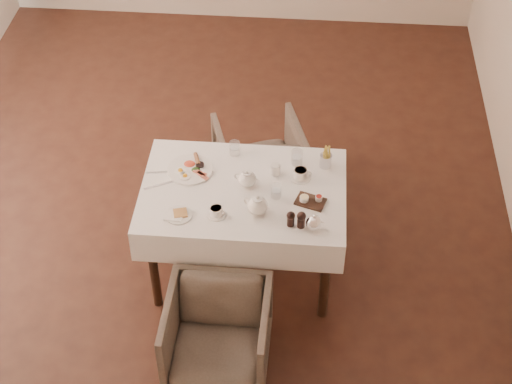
{
  "coord_description": "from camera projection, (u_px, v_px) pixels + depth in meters",
  "views": [
    {
      "loc": [
        0.73,
        -4.37,
        4.09
      ],
      "look_at": [
        0.44,
        -0.91,
        0.82
      ],
      "focal_mm": 55.0,
      "sensor_mm": 36.0,
      "label": 1
    }
  ],
  "objects": [
    {
      "name": "silver_pot",
      "position": [
        314.0,
        222.0,
        4.59
      ],
      "size": [
        0.12,
        0.11,
        0.12
      ],
      "primitive_type": null,
      "rotation": [
        0.0,
        0.0,
        -0.13
      ],
      "color": "white",
      "rests_on": "table"
    },
    {
      "name": "teacup_near",
      "position": [
        216.0,
        212.0,
        4.7
      ],
      "size": [
        0.12,
        0.12,
        0.06
      ],
      "rotation": [
        0.0,
        0.0,
        -0.31
      ],
      "color": "white",
      "rests_on": "table"
    },
    {
      "name": "cutlery_fork",
      "position": [
        161.0,
        172.0,
        4.99
      ],
      "size": [
        0.19,
        0.04,
        0.0
      ],
      "primitive_type": "cube",
      "rotation": [
        0.0,
        0.0,
        1.72
      ],
      "color": "silver",
      "rests_on": "table"
    },
    {
      "name": "glass_mid",
      "position": [
        276.0,
        191.0,
        4.8
      ],
      "size": [
        0.08,
        0.08,
        0.09
      ],
      "primitive_type": "cylinder",
      "rotation": [
        0.0,
        0.0,
        -0.33
      ],
      "color": "silver",
      "rests_on": "table"
    },
    {
      "name": "pepper_mill_right",
      "position": [
        301.0,
        220.0,
        4.6
      ],
      "size": [
        0.07,
        0.07,
        0.11
      ],
      "primitive_type": null,
      "rotation": [
        0.0,
        0.0,
        0.38
      ],
      "color": "black",
      "rests_on": "table"
    },
    {
      "name": "fries_cup",
      "position": [
        326.0,
        158.0,
        4.99
      ],
      "size": [
        0.08,
        0.08,
        0.16
      ],
      "rotation": [
        0.0,
        0.0,
        0.0
      ],
      "color": "silver",
      "rests_on": "table"
    },
    {
      "name": "side_plate",
      "position": [
        178.0,
        215.0,
        4.7
      ],
      "size": [
        0.17,
        0.16,
        0.02
      ],
      "rotation": [
        0.0,
        0.0,
        0.05
      ],
      "color": "white",
      "rests_on": "table"
    },
    {
      "name": "teacup_far",
      "position": [
        300.0,
        174.0,
        4.94
      ],
      "size": [
        0.14,
        0.14,
        0.07
      ],
      "rotation": [
        0.0,
        0.0,
        -0.06
      ],
      "color": "white",
      "rests_on": "table"
    },
    {
      "name": "creamer",
      "position": [
        275.0,
        169.0,
        4.96
      ],
      "size": [
        0.08,
        0.08,
        0.07
      ],
      "primitive_type": "cylinder",
      "rotation": [
        0.0,
        0.0,
        -0.29
      ],
      "color": "white",
      "rests_on": "table"
    },
    {
      "name": "armchair_far",
      "position": [
        260.0,
        160.0,
        5.8
      ],
      "size": [
        0.78,
        0.79,
        0.57
      ],
      "primitive_type": "imported",
      "rotation": [
        0.0,
        0.0,
        3.45
      ],
      "color": "#473B34",
      "rests_on": "ground"
    },
    {
      "name": "pepper_mill_left",
      "position": [
        291.0,
        219.0,
        4.62
      ],
      "size": [
        0.06,
        0.06,
        0.1
      ],
      "primitive_type": null,
      "rotation": [
        0.0,
        0.0,
        0.28
      ],
      "color": "black",
      "rests_on": "table"
    },
    {
      "name": "teapot_centre",
      "position": [
        247.0,
        178.0,
        4.86
      ],
      "size": [
        0.18,
        0.15,
        0.13
      ],
      "primitive_type": null,
      "rotation": [
        0.0,
        0.0,
        -0.2
      ],
      "color": "white",
      "rests_on": "table"
    },
    {
      "name": "glass_right",
      "position": [
        297.0,
        157.0,
        5.02
      ],
      "size": [
        0.09,
        0.09,
        0.1
      ],
      "primitive_type": "cylinder",
      "rotation": [
        0.0,
        0.0,
        -0.35
      ],
      "color": "silver",
      "rests_on": "table"
    },
    {
      "name": "armchair_near",
      "position": [
        218.0,
        335.0,
        4.64
      ],
      "size": [
        0.61,
        0.63,
        0.57
      ],
      "primitive_type": "imported",
      "rotation": [
        0.0,
        0.0,
        -0.02
      ],
      "color": "#473B34",
      "rests_on": "ground"
    },
    {
      "name": "table",
      "position": [
        243.0,
        203.0,
        4.96
      ],
      "size": [
        1.28,
        0.88,
        0.75
      ],
      "color": "black",
      "rests_on": "ground"
    },
    {
      "name": "condiment_board",
      "position": [
        310.0,
        201.0,
        4.78
      ],
      "size": [
        0.21,
        0.17,
        0.05
      ],
      "rotation": [
        0.0,
        0.0,
        -0.32
      ],
      "color": "black",
      "rests_on": "table"
    },
    {
      "name": "glass_left",
      "position": [
        235.0,
        148.0,
        5.09
      ],
      "size": [
        0.09,
        0.09,
        0.1
      ],
      "primitive_type": "cylinder",
      "rotation": [
        0.0,
        0.0,
        -0.3
      ],
      "color": "silver",
      "rests_on": "table"
    },
    {
      "name": "breakfast_plate",
      "position": [
        191.0,
        169.0,
        5.0
      ],
      "size": [
        0.29,
        0.29,
        0.04
      ],
      "rotation": [
        0.0,
        0.0,
        -0.11
      ],
      "color": "white",
      "rests_on": "table"
    },
    {
      "name": "teapot_front",
      "position": [
        258.0,
        204.0,
        4.68
      ],
      "size": [
        0.21,
        0.19,
        0.14
      ],
      "primitive_type": null,
      "rotation": [
        0.0,
        0.0,
        -0.41
      ],
      "color": "white",
      "rests_on": "table"
    },
    {
      "name": "cutlery_knife",
      "position": [
        159.0,
        185.0,
        4.91
      ],
      "size": [
        0.19,
        0.11,
        0.0
      ],
      "primitive_type": "cube",
      "rotation": [
        0.0,
        0.0,
        2.04
      ],
      "color": "silver",
      "rests_on": "table"
    }
  ]
}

